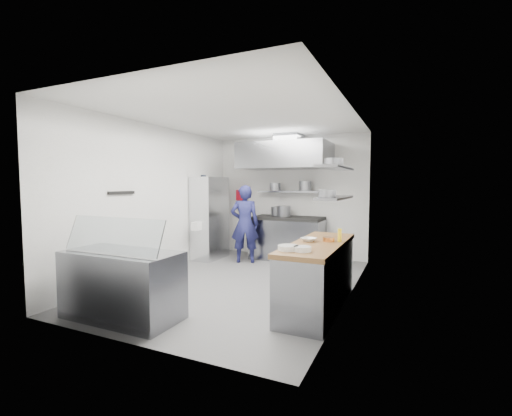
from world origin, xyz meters
The scene contains 35 objects.
floor centered at (0.00, 0.00, 0.00)m, with size 5.00×5.00×0.00m, color #4C4C4E.
ceiling centered at (0.00, 0.00, 2.80)m, with size 5.00×5.00×0.00m, color silver.
wall_back centered at (0.00, 2.50, 1.40)m, with size 3.60×0.02×2.80m, color white.
wall_front centered at (0.00, -2.50, 1.40)m, with size 3.60×0.02×2.80m, color white.
wall_left centered at (-1.80, 0.00, 1.40)m, with size 5.00×0.02×2.80m, color white.
wall_right centered at (1.80, 0.00, 1.40)m, with size 5.00×0.02×2.80m, color white.
gas_range centered at (0.10, 2.10, 0.45)m, with size 1.60×0.80×0.90m, color gray.
cooktop centered at (0.10, 2.10, 0.93)m, with size 1.57×0.78×0.06m, color black.
stock_pot_left centered at (-0.27, 2.36, 1.06)m, with size 0.26×0.26×0.20m, color slate.
stock_pot_mid centered at (0.00, 2.13, 1.08)m, with size 0.30×0.30×0.24m, color slate.
over_range_shelf centered at (0.10, 2.34, 1.52)m, with size 1.60×0.30×0.04m, color gray.
shelf_pot_a centered at (-0.21, 2.11, 1.63)m, with size 0.25×0.25×0.18m, color slate.
shelf_pot_b centered at (0.44, 2.30, 1.65)m, with size 0.27×0.27×0.22m, color slate.
extractor_hood centered at (0.10, 1.93, 2.30)m, with size 1.90×1.15×0.55m, color gray.
hood_duct centered at (0.10, 2.15, 2.68)m, with size 0.55×0.55×0.24m, color slate.
red_firebox centered at (-1.25, 2.44, 1.42)m, with size 0.22×0.10×0.26m, color #AE0D1F.
chef centered at (-0.63, 1.41, 0.84)m, with size 0.61×0.40×1.67m, color #191B4C.
wire_rack centered at (-1.53, 1.44, 0.93)m, with size 0.50×0.90×1.85m, color silver.
rack_bin_a centered at (-1.53, 0.91, 0.80)m, with size 0.16×0.20×0.18m, color white.
rack_bin_b centered at (-1.53, 1.33, 1.30)m, with size 0.15×0.20×0.18m, color yellow.
rack_jar centered at (-1.48, 1.11, 1.80)m, with size 0.12×0.12×0.18m, color black.
knife_strip centered at (-1.78, -0.90, 1.55)m, with size 0.04×0.55×0.05m, color black.
prep_counter_base centered at (1.48, -0.60, 0.42)m, with size 0.62×2.00×0.84m, color gray.
prep_counter_top centered at (1.48, -0.60, 0.87)m, with size 0.65×2.04×0.06m, color brown.
plate_stack_a centered at (1.29, -1.30, 0.93)m, with size 0.25×0.25×0.06m, color white.
plate_stack_b centered at (1.46, -1.30, 0.93)m, with size 0.21×0.21×0.06m, color white.
copper_pan centered at (1.59, -0.47, 0.93)m, with size 0.16×0.16×0.06m, color orange.
squeeze_bottle centered at (1.73, -0.42, 0.99)m, with size 0.05×0.05×0.18m, color yellow.
mixing_bowl centered at (1.34, -0.58, 0.93)m, with size 0.21×0.21×0.05m, color white.
wall_shelf_lower centered at (1.64, -0.30, 1.50)m, with size 0.30×1.30×0.04m, color gray.
wall_shelf_upper centered at (1.64, -0.30, 1.92)m, with size 0.30×1.30×0.04m, color gray.
shelf_pot_c centered at (1.61, -0.70, 1.57)m, with size 0.23×0.23×0.10m, color slate.
shelf_pot_d centered at (1.53, 0.07, 2.01)m, with size 0.28×0.28×0.14m, color slate.
display_case centered at (-0.67, -2.00, 0.42)m, with size 1.50×0.70×0.85m, color gray.
display_glass centered at (-0.67, -2.12, 1.07)m, with size 1.47×0.02×0.45m, color silver.
Camera 1 is at (2.61, -5.15, 1.69)m, focal length 24.00 mm.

